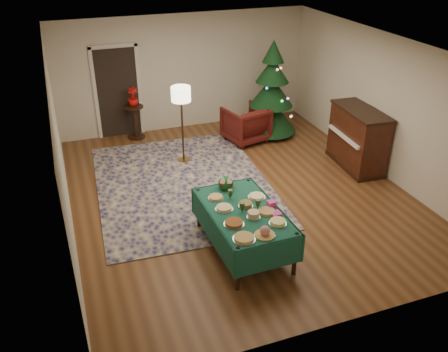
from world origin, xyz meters
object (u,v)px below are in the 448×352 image
object	(u,v)px
piano	(357,139)
floor_lamp	(181,99)
gift_box	(271,204)
side_table	(135,122)
potted_plant	(133,101)
buffet_table	(244,218)
christmas_tree	(271,94)
armchair	(246,123)

from	to	relation	value
piano	floor_lamp	bearing A→B (deg)	156.54
floor_lamp	gift_box	bearing A→B (deg)	-82.07
side_table	potted_plant	world-z (taller)	potted_plant
buffet_table	christmas_tree	size ratio (longest dim) A/B	0.83
floor_lamp	christmas_tree	bearing A→B (deg)	16.61
potted_plant	buffet_table	bearing A→B (deg)	-81.14
floor_lamp	side_table	xyz separation A→B (m)	(-0.72, 1.56, -1.00)
armchair	floor_lamp	distance (m)	1.95
gift_box	side_table	world-z (taller)	gift_box
buffet_table	side_table	distance (m)	4.90
buffet_table	floor_lamp	world-z (taller)	floor_lamp
gift_box	armchair	distance (m)	4.03
floor_lamp	piano	xyz separation A→B (m)	(3.28, -1.42, -0.78)
gift_box	armchair	size ratio (longest dim) A/B	0.13
buffet_table	floor_lamp	size ratio (longest dim) A/B	1.13
armchair	side_table	world-z (taller)	armchair
gift_box	floor_lamp	xyz separation A→B (m)	(-0.46, 3.32, 0.63)
buffet_table	piano	xyz separation A→B (m)	(3.24, 1.85, 0.04)
floor_lamp	christmas_tree	distance (m)	2.45
side_table	piano	world-z (taller)	piano
armchair	floor_lamp	xyz separation A→B (m)	(-1.63, -0.53, 0.93)
christmas_tree	piano	bearing A→B (deg)	-65.66
buffet_table	floor_lamp	xyz separation A→B (m)	(-0.04, 3.28, 0.81)
floor_lamp	piano	distance (m)	3.65
potted_plant	piano	distance (m)	4.99
potted_plant	piano	size ratio (longest dim) A/B	0.29
side_table	piano	xyz separation A→B (m)	(3.99, -2.99, 0.22)
gift_box	armchair	xyz separation A→B (m)	(1.16, 3.85, -0.30)
buffet_table	christmas_tree	distance (m)	4.60
christmas_tree	gift_box	bearing A→B (deg)	-114.84
floor_lamp	side_table	size ratio (longest dim) A/B	2.08
christmas_tree	piano	size ratio (longest dim) A/B	1.52
potted_plant	armchair	bearing A→B (deg)	-23.87
buffet_table	armchair	distance (m)	4.12
potted_plant	christmas_tree	world-z (taller)	christmas_tree
side_table	piano	distance (m)	4.99
piano	armchair	bearing A→B (deg)	130.25
side_table	christmas_tree	world-z (taller)	christmas_tree
floor_lamp	christmas_tree	world-z (taller)	christmas_tree
gift_box	christmas_tree	distance (m)	4.43
potted_plant	floor_lamp	bearing A→B (deg)	-65.38
buffet_table	floor_lamp	bearing A→B (deg)	90.66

